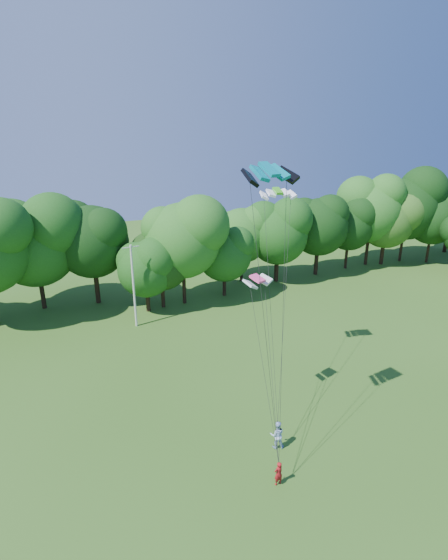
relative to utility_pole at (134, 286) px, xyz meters
name	(u,v)px	position (x,y,z in m)	size (l,w,h in m)	color
utility_pole	(134,286)	(0.00, 0.00, 0.00)	(1.72, 0.29, 8.59)	silver
kite_flyer_left	(278,473)	(3.17, -23.74, -3.63)	(0.57, 0.37, 1.56)	#A51518
kite_flyer_right	(277,435)	(4.60, -21.03, -3.44)	(0.94, 0.73, 1.93)	#ADCCF0
kite_teal	(269,169)	(3.98, -19.87, 13.01)	(3.19, 1.76, 0.73)	#047887
kite_green	(278,191)	(8.81, -12.40, 10.55)	(2.78, 1.67, 0.42)	green
kite_pink	(257,279)	(5.17, -16.61, 5.62)	(2.20, 1.54, 0.36)	#FF468E
tree_back_center	(161,253)	(3.84, 3.68, 1.94)	(6.98, 6.98, 10.16)	#302112
tree_back_east	(387,212)	(37.35, 6.49, 3.24)	(8.42, 8.42, 12.24)	#392417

